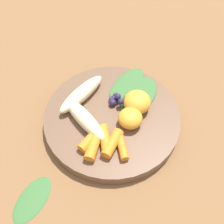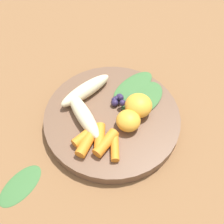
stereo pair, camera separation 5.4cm
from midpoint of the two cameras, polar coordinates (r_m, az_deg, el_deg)
The scene contains 15 objects.
ground_plane at distance 0.57m, azimuth -2.72°, elevation -2.17°, with size 2.40×2.40×0.00m, color brown.
bowl at distance 0.56m, azimuth -2.77°, elevation -1.50°, with size 0.27×0.27×0.02m, color brown.
banana_peeled_left at distance 0.53m, azimuth -8.45°, elevation -1.56°, with size 0.12×0.03×0.03m, color beige.
banana_peeled_right at distance 0.57m, azimuth -8.87°, elevation 3.44°, with size 0.12×0.03×0.03m, color beige.
orange_segment_near at distance 0.54m, azimuth 2.24°, elevation 1.82°, with size 0.05×0.05×0.04m, color #F4A833.
orange_segment_far at distance 0.52m, azimuth 0.75°, elevation -1.47°, with size 0.05×0.05×0.03m, color #F4A833.
carrot_front at distance 0.51m, azimuth -7.48°, elevation -5.73°, with size 0.02×0.02×0.05m, color orange.
carrot_mid_left at distance 0.51m, azimuth -6.80°, elevation -6.80°, with size 0.02×0.02×0.06m, color orange.
carrot_mid_right at distance 0.51m, azimuth -4.47°, elevation -5.43°, with size 0.02×0.02×0.05m, color orange.
carrot_rear at distance 0.51m, azimuth -3.02°, elevation -6.51°, with size 0.02×0.02×0.06m, color orange.
carrot_small at distance 0.50m, azimuth -1.06°, elevation -7.29°, with size 0.02×0.02×0.05m, color orange.
blueberry_pile at distance 0.56m, azimuth -1.77°, elevation 2.46°, with size 0.03×0.04×0.02m.
kale_leaf_left at distance 0.58m, azimuth 2.66°, elevation 3.28°, with size 0.11×0.06×0.01m, color #3D7038.
kale_leaf_right at distance 0.60m, azimuth 0.44°, elevation 5.57°, with size 0.11×0.05×0.01m, color #3D7038.
kale_leaf_stray at distance 0.52m, azimuth -19.06°, elevation -16.19°, with size 0.09×0.05×0.01m, color #3D7038.
Camera 1 is at (-0.21, 0.25, 0.47)m, focal length 45.54 mm.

